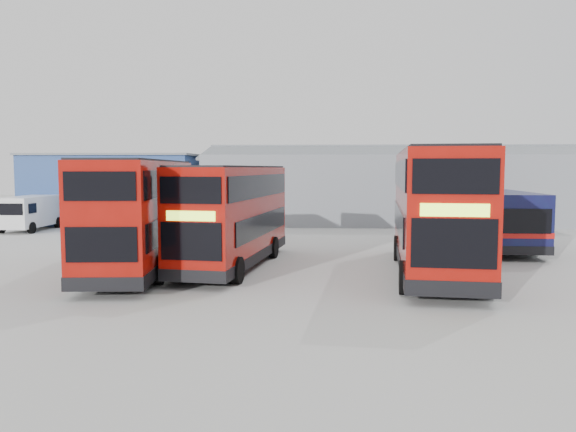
% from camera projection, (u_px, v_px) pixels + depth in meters
% --- Properties ---
extents(ground_plane, '(120.00, 120.00, 0.00)m').
position_uv_depth(ground_plane, '(295.00, 262.00, 24.39)').
color(ground_plane, '#A5A5A0').
rests_on(ground_plane, ground).
extents(office_block, '(12.30, 8.32, 5.12)m').
position_uv_depth(office_block, '(119.00, 188.00, 42.72)').
color(office_block, navy).
rests_on(office_block, ground).
extents(maintenance_shed, '(30.50, 12.00, 5.89)m').
position_uv_depth(maintenance_shed, '(406.00, 187.00, 43.71)').
color(maintenance_shed, gray).
rests_on(maintenance_shed, ground).
extents(double_decker_left, '(3.25, 10.55, 4.40)m').
position_uv_depth(double_decker_left, '(141.00, 216.00, 22.12)').
color(double_decker_left, '#980F08').
rests_on(double_decker_left, ground).
extents(double_decker_centre, '(3.79, 10.10, 4.18)m').
position_uv_depth(double_decker_centre, '(234.00, 217.00, 23.19)').
color(double_decker_centre, '#980F08').
rests_on(double_decker_centre, ground).
extents(double_decker_right, '(4.01, 11.53, 4.78)m').
position_uv_depth(double_decker_right, '(435.00, 212.00, 21.58)').
color(double_decker_right, '#980F08').
rests_on(double_decker_right, ground).
extents(single_decker_blue, '(2.88, 10.88, 2.93)m').
position_uv_depth(single_decker_blue, '(490.00, 218.00, 29.50)').
color(single_decker_blue, '#0D153D').
rests_on(single_decker_blue, ground).
extents(panel_van, '(2.30, 5.19, 2.24)m').
position_uv_depth(panel_van, '(30.00, 211.00, 36.70)').
color(panel_van, silver).
rests_on(panel_van, ground).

